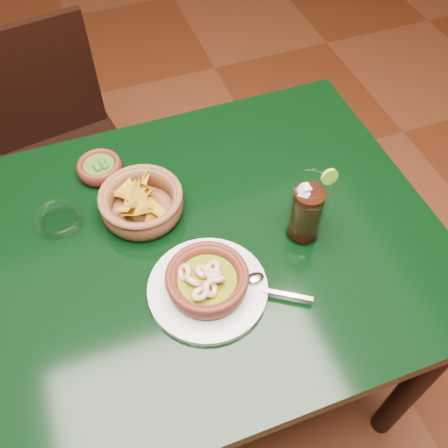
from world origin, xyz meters
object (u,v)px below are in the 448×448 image
object	(u,v)px
cola_drink	(307,210)
dining_table	(162,278)
dining_chair	(63,148)
chip_basket	(142,203)
shrimp_plate	(207,283)

from	to	relation	value
cola_drink	dining_table	bearing A→B (deg)	169.50
dining_chair	chip_basket	bearing A→B (deg)	-75.31
chip_basket	cola_drink	size ratio (longest dim) A/B	1.18
dining_table	chip_basket	distance (m)	0.17
dining_chair	shrimp_plate	size ratio (longest dim) A/B	2.81
dining_table	dining_chair	xyz separation A→B (m)	(-0.15, 0.70, -0.19)
dining_chair	dining_table	bearing A→B (deg)	-77.70
chip_basket	cola_drink	distance (m)	0.35
shrimp_plate	cola_drink	bearing A→B (deg)	15.08
dining_table	shrimp_plate	distance (m)	0.19
dining_chair	shrimp_plate	distance (m)	0.91
shrimp_plate	cola_drink	distance (m)	0.25
shrimp_plate	cola_drink	world-z (taller)	cola_drink
shrimp_plate	cola_drink	size ratio (longest dim) A/B	1.67
dining_chair	shrimp_plate	xyz separation A→B (m)	(0.22, -0.82, 0.32)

